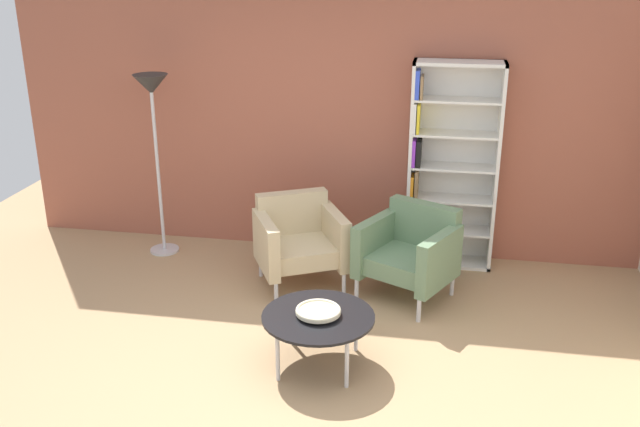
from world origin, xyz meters
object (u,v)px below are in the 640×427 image
object	(u,v)px
coffee_table_low	(318,319)
decorative_bowl	(318,311)
armchair_by_bookshelf	(410,251)
armchair_near_window	(299,239)
bookshelf_tall	(447,166)
floor_lamp_torchiere	(153,106)

from	to	relation	value
coffee_table_low	decorative_bowl	world-z (taller)	decorative_bowl
coffee_table_low	armchair_by_bookshelf	xyz separation A→B (m)	(0.57, 1.21, 0.04)
armchair_by_bookshelf	armchair_near_window	distance (m)	0.98
bookshelf_tall	armchair_by_bookshelf	bearing A→B (deg)	-109.25
coffee_table_low	armchair_near_window	distance (m)	1.35
decorative_bowl	armchair_by_bookshelf	distance (m)	1.34
bookshelf_tall	decorative_bowl	world-z (taller)	bookshelf_tall
decorative_bowl	armchair_near_window	world-z (taller)	armchair_near_window
decorative_bowl	armchair_by_bookshelf	xyz separation A→B (m)	(0.57, 1.21, -0.02)
coffee_table_low	armchair_near_window	world-z (taller)	armchair_near_window
armchair_by_bookshelf	armchair_near_window	xyz separation A→B (m)	(-0.98, 0.08, 0.00)
bookshelf_tall	decorative_bowl	distance (m)	2.21
coffee_table_low	floor_lamp_torchiere	distance (m)	2.76
floor_lamp_torchiere	armchair_by_bookshelf	bearing A→B (deg)	-12.14
bookshelf_tall	armchair_by_bookshelf	size ratio (longest dim) A/B	2.06
bookshelf_tall	floor_lamp_torchiere	xyz separation A→B (m)	(-2.70, -0.24, 0.50)
coffee_table_low	decorative_bowl	xyz separation A→B (m)	(0.00, 0.00, 0.06)
coffee_table_low	bookshelf_tall	bearing A→B (deg)	66.99
decorative_bowl	armchair_by_bookshelf	bearing A→B (deg)	64.71
armchair_by_bookshelf	coffee_table_low	bearing A→B (deg)	-88.64
bookshelf_tall	decorative_bowl	bearing A→B (deg)	-113.01
decorative_bowl	armchair_near_window	size ratio (longest dim) A/B	0.35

